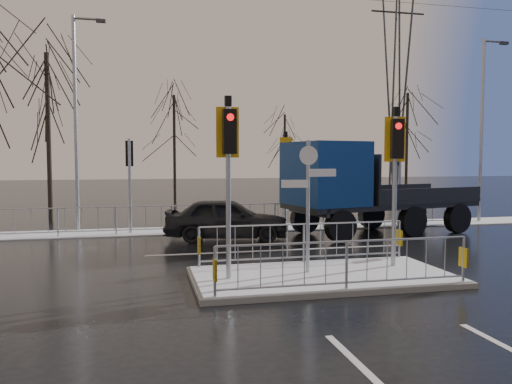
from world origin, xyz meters
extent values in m
plane|color=black|center=(0.00, 0.00, 0.00)|extent=(120.00, 120.00, 0.00)
cube|color=white|center=(0.00, 8.60, 0.02)|extent=(30.00, 2.00, 0.04)
cube|color=silver|center=(0.00, 3.80, 0.00)|extent=(8.00, 0.15, 0.01)
cube|color=slate|center=(0.00, 0.00, 0.06)|extent=(6.00, 3.00, 0.12)
cube|color=white|center=(0.00, 0.00, 0.14)|extent=(5.85, 2.85, 0.03)
cube|color=gold|center=(-2.70, -1.38, 0.67)|extent=(0.05, 0.28, 0.42)
cube|color=gold|center=(2.70, -1.38, 0.67)|extent=(0.05, 0.28, 0.42)
cube|color=gold|center=(-2.70, 1.38, 0.67)|extent=(0.05, 0.28, 0.42)
cube|color=gold|center=(2.70, 1.38, 0.67)|extent=(0.05, 0.28, 0.42)
cylinder|color=#9499A1|center=(-2.20, 0.00, 2.02)|extent=(0.11, 0.11, 3.80)
cube|color=black|center=(-2.20, -0.18, 3.37)|extent=(0.28, 0.22, 0.95)
cylinder|color=red|center=(-2.20, -0.29, 3.67)|extent=(0.16, 0.04, 0.16)
cube|color=#E3A20D|center=(-2.20, 0.07, 3.37)|extent=(0.50, 0.03, 1.10)
cube|color=black|center=(-2.20, 0.00, 4.04)|extent=(0.14, 0.14, 0.22)
cylinder|color=#9499A1|center=(2.00, 0.40, 1.97)|extent=(0.11, 0.11, 3.70)
cube|color=black|center=(1.95, 0.23, 3.27)|extent=(0.33, 0.28, 0.95)
cylinder|color=red|center=(1.93, 0.12, 3.57)|extent=(0.16, 0.08, 0.16)
cube|color=#E3A20D|center=(2.02, 0.47, 3.27)|extent=(0.49, 0.16, 1.10)
cube|color=black|center=(2.00, 0.40, 3.94)|extent=(0.14, 0.14, 0.22)
cylinder|color=#9499A1|center=(-0.30, 0.20, 1.67)|extent=(0.09, 0.09, 3.10)
cube|color=silver|center=(0.05, 0.20, 2.47)|extent=(0.70, 0.14, 0.18)
cube|color=silver|center=(-0.62, 0.20, 2.22)|extent=(0.62, 0.15, 0.18)
cylinder|color=silver|center=(-0.30, 0.17, 2.87)|extent=(0.44, 0.03, 0.44)
cylinder|color=#9499A1|center=(-4.50, 8.30, 1.79)|extent=(0.11, 0.11, 3.50)
cube|color=black|center=(-4.50, 8.48, 2.99)|extent=(0.28, 0.22, 0.95)
cylinder|color=red|center=(-4.50, 8.59, 3.29)|extent=(0.16, 0.04, 0.16)
cylinder|color=#9499A1|center=(1.50, 8.30, 1.84)|extent=(0.11, 0.11, 3.60)
cube|color=black|center=(1.50, 8.48, 3.09)|extent=(0.28, 0.22, 0.95)
cylinder|color=red|center=(1.50, 8.59, 3.39)|extent=(0.16, 0.04, 0.16)
cube|color=#E3A20D|center=(1.50, 8.23, 3.09)|extent=(0.50, 0.03, 1.10)
cube|color=black|center=(1.50, 8.30, 3.76)|extent=(0.14, 0.14, 0.22)
cylinder|color=#9499A1|center=(6.50, 8.30, 1.79)|extent=(0.11, 0.11, 3.50)
cube|color=black|center=(6.45, 8.47, 2.99)|extent=(0.33, 0.28, 0.95)
cylinder|color=red|center=(6.43, 8.58, 3.29)|extent=(0.16, 0.08, 0.16)
cube|color=black|center=(6.50, 8.30, 3.66)|extent=(0.14, 0.14, 0.22)
imported|color=black|center=(-1.21, 6.19, 0.72)|extent=(4.51, 2.51, 1.45)
cylinder|color=black|center=(2.38, 4.70, 0.55)|extent=(1.15, 0.56, 1.11)
cylinder|color=black|center=(1.89, 6.97, 0.55)|extent=(1.15, 0.56, 1.11)
cylinder|color=black|center=(5.40, 5.36, 0.55)|extent=(1.15, 0.56, 1.11)
cylinder|color=black|center=(4.91, 7.63, 0.55)|extent=(1.15, 0.56, 1.11)
cylinder|color=black|center=(7.56, 5.83, 0.55)|extent=(1.15, 0.56, 1.11)
cylinder|color=black|center=(7.07, 8.10, 0.55)|extent=(1.15, 0.56, 1.11)
cube|color=black|center=(4.72, 6.40, 1.08)|extent=(7.67, 4.04, 0.18)
cube|color=navy|center=(2.24, 5.86, 2.28)|extent=(2.73, 3.06, 2.21)
cube|color=black|center=(3.29, 6.09, 2.72)|extent=(0.51, 2.17, 1.22)
cube|color=#2D3033|center=(1.59, 5.72, 1.05)|extent=(0.67, 2.51, 0.39)
cube|color=black|center=(5.91, 6.66, 1.24)|extent=(5.32, 3.63, 0.13)
cube|color=black|center=(3.59, 6.15, 2.12)|extent=(0.65, 2.61, 1.66)
cylinder|color=black|center=(-8.00, 12.50, 3.68)|extent=(0.20, 0.20, 7.36)
cylinder|color=black|center=(-2.00, 22.00, 3.45)|extent=(0.19, 0.19, 6.90)
cylinder|color=black|center=(6.00, 24.00, 2.99)|extent=(0.16, 0.16, 5.98)
cylinder|color=black|center=(14.00, 21.00, 3.68)|extent=(0.20, 0.20, 7.36)
cylinder|color=#9499A1|center=(10.50, 8.50, 4.00)|extent=(0.14, 0.14, 8.00)
cylinder|color=#9499A1|center=(11.00, 8.50, 7.90)|extent=(1.00, 0.10, 0.10)
cube|color=#2D3033|center=(11.50, 8.50, 7.85)|extent=(0.35, 0.18, 0.12)
cylinder|color=#9499A1|center=(-6.50, 9.50, 4.10)|extent=(0.14, 0.14, 8.20)
cylinder|color=#9499A1|center=(-6.00, 9.50, 8.10)|extent=(1.00, 0.10, 0.10)
cube|color=#2D3033|center=(-5.50, 9.50, 8.05)|extent=(0.35, 0.18, 0.12)
cylinder|color=#2D3033|center=(18.60, 30.60, 10.00)|extent=(1.18, 1.18, 19.97)
cylinder|color=#2D3033|center=(17.40, 30.60, 10.00)|extent=(1.18, 1.18, 19.97)
cylinder|color=#2D3033|center=(18.60, 29.40, 10.00)|extent=(1.18, 1.18, 19.97)
cylinder|color=#2D3033|center=(17.40, 29.40, 10.00)|extent=(1.18, 1.18, 19.97)
cylinder|color=#2D3033|center=(18.00, 30.00, 15.60)|extent=(5.00, 0.16, 0.16)
camera|label=1|loc=(-4.02, -10.74, 2.79)|focal=35.00mm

